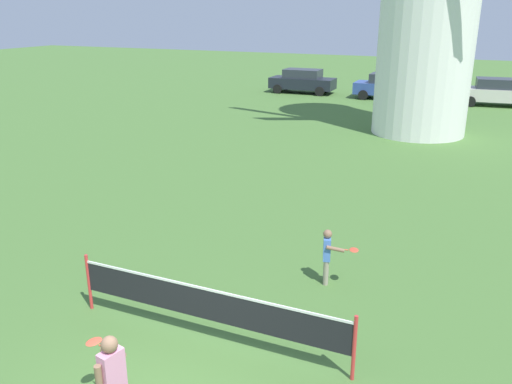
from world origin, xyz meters
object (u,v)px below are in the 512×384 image
parked_car_blue (390,86)px  parked_car_cream (498,92)px  parked_car_black (303,81)px  player_near (112,378)px  tennis_net (207,305)px  player_far (328,253)px

parked_car_blue → parked_car_cream: bearing=1.3°
parked_car_black → player_near: bearing=-75.5°
parked_car_blue → parked_car_cream: size_ratio=0.96×
parked_car_blue → parked_car_cream: (6.11, 0.14, 0.00)m
tennis_net → parked_car_cream: (4.17, 26.91, 0.13)m
player_near → parked_car_cream: 29.48m
player_near → parked_car_black: parked_car_black is taller
parked_car_cream → parked_car_black: bearing=179.3°
tennis_net → player_near: 2.26m
player_near → parked_car_black: (-7.59, 29.32, -0.01)m
player_far → parked_car_black: parked_car_black is taller
player_near → parked_car_cream: (4.30, 29.16, -0.01)m
tennis_net → player_near: (-0.14, -2.25, 0.13)m
player_far → parked_car_black: (-8.99, 24.35, 0.14)m
player_far → parked_car_black: bearing=110.3°
tennis_net → parked_car_blue: (-1.94, 26.77, 0.13)m
player_near → player_far: bearing=74.2°
tennis_net → player_far: player_far is taller
parked_car_black → parked_car_blue: 5.79m
tennis_net → parked_car_black: bearing=105.9°
player_near → parked_car_black: bearing=104.5°
player_far → player_near: bearing=-105.8°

